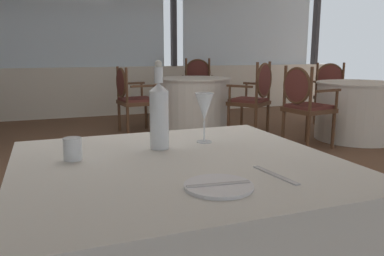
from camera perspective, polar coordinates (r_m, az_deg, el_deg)
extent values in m
plane|color=brown|center=(3.30, -7.42, -8.61)|extent=(13.48, 13.48, 0.00)
cube|color=silver|center=(6.99, -14.98, 5.13)|extent=(10.00, 0.12, 0.85)
cube|color=silver|center=(7.00, -15.53, 15.38)|extent=(2.76, 0.02, 1.65)
cube|color=silver|center=(7.95, 8.43, 15.10)|extent=(2.76, 0.02, 1.65)
cube|color=#333338|center=(7.30, -2.72, 15.56)|extent=(0.08, 0.14, 1.65)
cube|color=#333338|center=(8.79, 17.75, 14.31)|extent=(0.08, 0.14, 1.65)
cube|color=silver|center=(1.37, -1.99, -5.25)|extent=(1.11, 1.05, 0.02)
cylinder|color=white|center=(1.10, 3.92, -8.49)|extent=(0.20, 0.20, 0.01)
cube|color=silver|center=(1.10, 3.92, -8.24)|extent=(0.19, 0.04, 0.00)
cube|color=silver|center=(1.23, 12.12, -6.75)|extent=(0.04, 0.20, 0.00)
cylinder|color=white|center=(1.52, -4.82, 1.18)|extent=(0.07, 0.07, 0.23)
cone|color=white|center=(1.50, -4.90, 6.04)|extent=(0.07, 0.07, 0.03)
cylinder|color=white|center=(1.50, -4.93, 7.75)|extent=(0.03, 0.03, 0.06)
sphere|color=silver|center=(1.50, -4.96, 9.36)|extent=(0.03, 0.03, 0.03)
cylinder|color=white|center=(1.64, 1.79, -2.03)|extent=(0.06, 0.06, 0.00)
cylinder|color=white|center=(1.63, 1.80, -0.45)|extent=(0.01, 0.01, 0.09)
cone|color=white|center=(1.61, 1.82, 3.10)|extent=(0.08, 0.08, 0.12)
cylinder|color=white|center=(1.43, -17.09, -2.95)|extent=(0.06, 0.06, 0.08)
cylinder|color=silver|center=(5.36, 23.34, 6.09)|extent=(1.05, 1.05, 0.02)
cylinder|color=silver|center=(5.40, 23.04, 2.22)|extent=(1.01, 1.01, 0.71)
cube|color=brown|center=(6.18, 20.01, 4.05)|extent=(0.59, 0.59, 0.05)
cube|color=brown|center=(6.18, 20.04, 4.44)|extent=(0.55, 0.55, 0.04)
cylinder|color=brown|center=(6.10, 22.27, 1.69)|extent=(0.04, 0.04, 0.39)
cylinder|color=brown|center=(5.96, 18.71, 1.73)|extent=(0.04, 0.04, 0.39)
cylinder|color=brown|center=(6.47, 20.95, 2.28)|extent=(0.04, 0.04, 0.39)
cylinder|color=brown|center=(6.34, 17.57, 2.33)|extent=(0.04, 0.04, 0.39)
cylinder|color=brown|center=(6.42, 21.26, 6.68)|extent=(0.04, 0.04, 0.50)
cylinder|color=brown|center=(6.28, 17.84, 6.83)|extent=(0.04, 0.04, 0.50)
ellipsoid|color=brown|center=(6.36, 19.54, 6.99)|extent=(0.38, 0.19, 0.42)
torus|color=brown|center=(6.36, 19.54, 6.99)|extent=(0.42, 0.18, 0.43)
cube|color=brown|center=(6.23, 22.40, 6.20)|extent=(0.16, 0.36, 0.03)
cylinder|color=brown|center=(6.11, 22.82, 5.05)|extent=(0.03, 0.03, 0.22)
cube|color=brown|center=(6.06, 17.99, 6.38)|extent=(0.16, 0.36, 0.03)
cylinder|color=brown|center=(5.94, 18.34, 5.20)|extent=(0.03, 0.03, 0.22)
cube|color=brown|center=(4.73, 16.77, 2.57)|extent=(0.53, 0.53, 0.05)
cube|color=brown|center=(4.72, 16.80, 3.08)|extent=(0.49, 0.49, 0.04)
cylinder|color=brown|center=(5.05, 16.54, 0.39)|extent=(0.04, 0.04, 0.42)
cylinder|color=brown|center=(4.78, 19.99, -0.39)|extent=(0.04, 0.04, 0.42)
cylinder|color=brown|center=(4.77, 13.22, -0.05)|extent=(0.04, 0.04, 0.42)
cylinder|color=brown|center=(4.49, 16.69, -0.91)|extent=(0.04, 0.04, 0.42)
cylinder|color=brown|center=(4.70, 13.49, 5.95)|extent=(0.04, 0.04, 0.48)
cylinder|color=brown|center=(4.42, 17.05, 5.46)|extent=(0.04, 0.04, 0.48)
ellipsoid|color=brown|center=(4.54, 15.10, 6.02)|extent=(0.11, 0.39, 0.41)
torus|color=brown|center=(4.54, 15.10, 6.02)|extent=(0.10, 0.42, 0.42)
cube|color=brown|center=(4.89, 14.96, 5.82)|extent=(0.37, 0.09, 0.03)
cylinder|color=brown|center=(5.00, 16.05, 4.61)|extent=(0.03, 0.03, 0.22)
cube|color=brown|center=(4.55, 19.40, 5.20)|extent=(0.37, 0.09, 0.03)
cylinder|color=brown|center=(4.67, 20.45, 3.91)|extent=(0.03, 0.03, 0.22)
cylinder|color=silver|center=(5.74, 0.32, 7.27)|extent=(1.09, 1.09, 0.02)
cylinder|color=silver|center=(5.77, 0.31, 3.64)|extent=(1.06, 1.06, 0.71)
cube|color=brown|center=(6.64, 0.74, 5.42)|extent=(0.61, 0.61, 0.05)
cube|color=brown|center=(6.64, 0.74, 5.79)|extent=(0.56, 0.56, 0.04)
cylinder|color=brown|center=(6.47, 2.42, 3.14)|extent=(0.04, 0.04, 0.42)
cylinder|color=brown|center=(6.49, -1.12, 3.17)|extent=(0.04, 0.04, 0.42)
cylinder|color=brown|center=(6.86, 2.49, 3.60)|extent=(0.04, 0.04, 0.42)
cylinder|color=brown|center=(6.88, -0.85, 3.63)|extent=(0.04, 0.04, 0.42)
cylinder|color=brown|center=(6.81, 2.52, 7.97)|extent=(0.04, 0.04, 0.52)
cylinder|color=brown|center=(6.83, -0.87, 7.99)|extent=(0.04, 0.04, 0.52)
ellipsoid|color=brown|center=(6.83, 0.83, 8.21)|extent=(0.38, 0.21, 0.44)
torus|color=brown|center=(6.83, 0.83, 8.21)|extent=(0.42, 0.21, 0.45)
cube|color=brown|center=(6.60, 2.92, 7.50)|extent=(0.18, 0.35, 0.03)
cylinder|color=brown|center=(6.46, 2.90, 6.45)|extent=(0.03, 0.03, 0.22)
cube|color=brown|center=(6.62, -1.44, 7.53)|extent=(0.18, 0.35, 0.03)
cylinder|color=brown|center=(6.49, -1.55, 6.48)|extent=(0.03, 0.03, 0.22)
cube|color=brown|center=(5.43, -8.08, 3.73)|extent=(0.50, 0.50, 0.05)
cube|color=brown|center=(5.42, -8.09, 4.18)|extent=(0.46, 0.46, 0.04)
cylinder|color=brown|center=(5.71, -6.76, 1.87)|extent=(0.04, 0.04, 0.40)
cylinder|color=brown|center=(5.34, -5.30, 1.26)|extent=(0.04, 0.04, 0.40)
cylinder|color=brown|center=(5.59, -10.62, 1.55)|extent=(0.04, 0.04, 0.40)
cylinder|color=brown|center=(5.21, -9.40, 0.91)|extent=(0.04, 0.04, 0.40)
cylinder|color=brown|center=(5.53, -10.79, 6.47)|extent=(0.04, 0.04, 0.46)
cylinder|color=brown|center=(5.15, -9.57, 6.17)|extent=(0.04, 0.04, 0.46)
ellipsoid|color=brown|center=(5.34, -10.37, 6.56)|extent=(0.09, 0.39, 0.39)
torus|color=brown|center=(5.34, -10.37, 6.56)|extent=(0.07, 0.40, 0.40)
cube|color=brown|center=(5.65, -8.77, 6.50)|extent=(0.37, 0.07, 0.03)
cylinder|color=brown|center=(5.70, -7.38, 5.47)|extent=(0.03, 0.03, 0.22)
cube|color=brown|center=(5.17, -7.06, 6.13)|extent=(0.37, 0.07, 0.03)
cylinder|color=brown|center=(5.23, -5.57, 5.01)|extent=(0.03, 0.03, 0.22)
cube|color=brown|center=(5.34, 8.32, 3.65)|extent=(0.64, 0.64, 0.05)
cube|color=brown|center=(5.33, 8.33, 4.10)|extent=(0.59, 0.59, 0.04)
cylinder|color=brown|center=(5.28, 5.36, 1.17)|extent=(0.04, 0.04, 0.40)
cylinder|color=brown|center=(5.63, 7.29, 1.75)|extent=(0.04, 0.04, 0.40)
cylinder|color=brown|center=(5.11, 9.32, 0.73)|extent=(0.04, 0.04, 0.40)
cylinder|color=brown|center=(5.47, 11.04, 1.35)|extent=(0.04, 0.04, 0.40)
cylinder|color=brown|center=(5.04, 9.50, 6.50)|extent=(0.04, 0.04, 0.53)
cylinder|color=brown|center=(5.41, 11.24, 6.74)|extent=(0.04, 0.04, 0.53)
ellipsoid|color=brown|center=(5.22, 10.57, 6.90)|extent=(0.35, 0.27, 0.45)
torus|color=brown|center=(5.22, 10.57, 6.90)|extent=(0.39, 0.29, 0.46)
cube|color=brown|center=(5.10, 6.98, 6.10)|extent=(0.24, 0.32, 0.03)
cylinder|color=brown|center=(5.17, 5.55, 4.98)|extent=(0.03, 0.03, 0.22)
cube|color=brown|center=(5.55, 9.31, 6.44)|extent=(0.24, 0.32, 0.03)
cylinder|color=brown|center=(5.61, 7.96, 5.41)|extent=(0.03, 0.03, 0.22)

